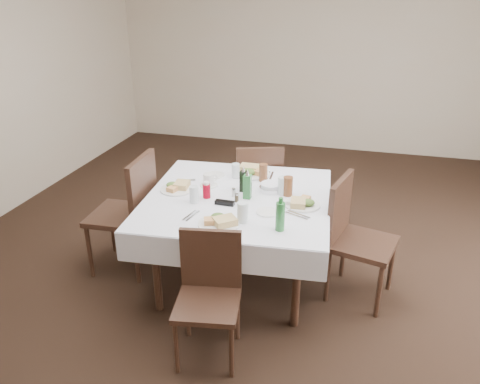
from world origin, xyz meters
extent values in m
plane|color=black|center=(0.00, 0.00, 0.00)|extent=(7.00, 7.00, 0.00)
cube|color=#C2AE94|center=(0.00, 3.50, 1.40)|extent=(6.00, 0.04, 2.80)
cylinder|color=black|center=(-0.70, -0.74, 0.36)|extent=(0.06, 0.06, 0.72)
cylinder|color=black|center=(-0.79, 0.29, 0.36)|extent=(0.06, 0.06, 0.72)
cylinder|color=black|center=(0.33, -0.66, 0.36)|extent=(0.06, 0.06, 0.72)
cylinder|color=black|center=(0.24, 0.37, 0.36)|extent=(0.06, 0.06, 0.72)
cube|color=black|center=(-0.23, -0.19, 0.73)|extent=(1.40, 1.40, 0.03)
cube|color=white|center=(-0.23, -0.19, 0.76)|extent=(1.54, 1.54, 0.01)
cube|color=white|center=(-0.29, 0.52, 0.65)|extent=(1.42, 0.13, 0.22)
cube|color=white|center=(-0.17, -0.90, 0.65)|extent=(1.42, 0.13, 0.22)
cube|color=white|center=(0.48, -0.13, 0.65)|extent=(0.13, 1.42, 0.22)
cube|color=white|center=(-0.94, -0.24, 0.65)|extent=(0.13, 1.42, 0.22)
cube|color=black|center=(-0.28, 0.74, 0.45)|extent=(0.56, 0.56, 0.04)
cube|color=black|center=(-0.21, 0.55, 0.69)|extent=(0.43, 0.18, 0.48)
cylinder|color=black|center=(-0.16, 0.98, 0.22)|extent=(0.04, 0.04, 0.45)
cylinder|color=black|center=(-0.04, 0.62, 0.22)|extent=(0.04, 0.04, 0.45)
cylinder|color=black|center=(-0.52, 0.86, 0.22)|extent=(0.04, 0.04, 0.45)
cylinder|color=black|center=(-0.40, 0.50, 0.22)|extent=(0.04, 0.04, 0.45)
cube|color=black|center=(-0.18, -1.11, 0.41)|extent=(0.47, 0.47, 0.04)
cube|color=black|center=(-0.21, -0.93, 0.64)|extent=(0.41, 0.10, 0.44)
cylinder|color=black|center=(-0.32, -1.31, 0.21)|extent=(0.03, 0.03, 0.41)
cylinder|color=black|center=(-0.38, -0.96, 0.21)|extent=(0.03, 0.03, 0.41)
cylinder|color=black|center=(0.02, -1.25, 0.21)|extent=(0.03, 0.03, 0.41)
cylinder|color=black|center=(-0.04, -0.91, 0.21)|extent=(0.03, 0.03, 0.41)
cube|color=black|center=(0.76, -0.16, 0.47)|extent=(0.56, 0.56, 0.04)
cube|color=black|center=(0.56, -0.11, 0.72)|extent=(0.15, 0.46, 0.50)
cylinder|color=black|center=(0.91, -0.41, 0.24)|extent=(0.04, 0.04, 0.47)
cylinder|color=black|center=(0.52, -0.31, 0.24)|extent=(0.04, 0.04, 0.47)
cylinder|color=black|center=(1.01, -0.02, 0.24)|extent=(0.04, 0.04, 0.47)
cylinder|color=black|center=(0.62, 0.08, 0.24)|extent=(0.04, 0.04, 0.47)
cube|color=black|center=(-1.24, -0.26, 0.50)|extent=(0.51, 0.51, 0.04)
cube|color=black|center=(-1.01, -0.25, 0.77)|extent=(0.07, 0.49, 0.53)
cylinder|color=black|center=(-1.46, -0.06, 0.25)|extent=(0.04, 0.04, 0.50)
cylinder|color=black|center=(-1.04, -0.04, 0.25)|extent=(0.04, 0.04, 0.50)
cylinder|color=black|center=(-1.44, -0.48, 0.25)|extent=(0.04, 0.04, 0.50)
cylinder|color=black|center=(-1.02, -0.46, 0.25)|extent=(0.04, 0.04, 0.50)
cylinder|color=white|center=(-0.23, 0.30, 0.77)|extent=(0.31, 0.31, 0.02)
cube|color=tan|center=(-0.27, 0.33, 0.80)|extent=(0.16, 0.13, 0.05)
cube|color=#D58D44|center=(-0.18, 0.28, 0.80)|extent=(0.12, 0.11, 0.04)
ellipsoid|color=#2A5A21|center=(-0.25, 0.25, 0.80)|extent=(0.11, 0.10, 0.05)
cylinder|color=white|center=(-0.23, -0.68, 0.77)|extent=(0.29, 0.29, 0.01)
cube|color=tan|center=(-0.18, -0.68, 0.80)|extent=(0.19, 0.19, 0.05)
cube|color=#D58D44|center=(-0.28, -0.69, 0.80)|extent=(0.12, 0.10, 0.04)
ellipsoid|color=#2A5A21|center=(-0.25, -0.63, 0.80)|extent=(0.11, 0.10, 0.05)
cylinder|color=white|center=(0.29, -0.22, 0.77)|extent=(0.27, 0.27, 0.01)
cube|color=tan|center=(0.26, -0.25, 0.80)|extent=(0.13, 0.15, 0.05)
cube|color=#D58D44|center=(0.30, -0.17, 0.79)|extent=(0.09, 0.10, 0.04)
ellipsoid|color=#2A5A21|center=(0.33, -0.23, 0.80)|extent=(0.10, 0.09, 0.05)
cylinder|color=white|center=(-0.74, -0.19, 0.77)|extent=(0.27, 0.27, 0.01)
cube|color=tan|center=(-0.71, -0.16, 0.80)|extent=(0.12, 0.15, 0.05)
cube|color=#D58D44|center=(-0.75, -0.24, 0.79)|extent=(0.09, 0.11, 0.04)
ellipsoid|color=#2A5A21|center=(-0.78, -0.18, 0.80)|extent=(0.10, 0.09, 0.05)
cylinder|color=white|center=(-0.53, 0.18, 0.77)|extent=(0.16, 0.16, 0.01)
cylinder|color=white|center=(0.06, -0.41, 0.77)|extent=(0.16, 0.16, 0.01)
cylinder|color=silver|center=(-0.35, 0.19, 0.82)|extent=(0.07, 0.07, 0.13)
cylinder|color=silver|center=(-0.08, -0.58, 0.84)|extent=(0.08, 0.08, 0.15)
cylinder|color=silver|center=(0.10, -0.04, 0.83)|extent=(0.08, 0.08, 0.15)
cylinder|color=silver|center=(-0.52, -0.37, 0.83)|extent=(0.07, 0.07, 0.13)
cylinder|color=brown|center=(-0.10, 0.18, 0.84)|extent=(0.07, 0.07, 0.15)
cylinder|color=brown|center=(0.15, -0.06, 0.84)|extent=(0.07, 0.07, 0.16)
cylinder|color=silver|center=(0.00, 0.00, 0.78)|extent=(0.19, 0.19, 0.03)
cylinder|color=white|center=(0.00, 0.00, 0.81)|extent=(0.17, 0.17, 0.04)
cube|color=black|center=(-0.21, -0.07, 0.85)|extent=(0.05, 0.05, 0.17)
cone|color=silver|center=(-0.21, -0.07, 0.96)|extent=(0.03, 0.03, 0.05)
cube|color=#297234|center=(-0.15, -0.19, 0.86)|extent=(0.06, 0.06, 0.19)
cone|color=silver|center=(-0.15, -0.19, 0.98)|extent=(0.03, 0.03, 0.05)
cylinder|color=#930013|center=(-0.46, -0.27, 0.82)|extent=(0.06, 0.06, 0.11)
cylinder|color=white|center=(-0.46, -0.27, 0.88)|extent=(0.04, 0.04, 0.02)
cylinder|color=white|center=(-0.26, -0.20, 0.79)|extent=(0.03, 0.03, 0.06)
cylinder|color=silver|center=(-0.26, -0.20, 0.83)|extent=(0.03, 0.03, 0.01)
cylinder|color=#413622|center=(-0.21, -0.28, 0.79)|extent=(0.03, 0.03, 0.06)
cylinder|color=silver|center=(-0.21, -0.28, 0.82)|extent=(0.03, 0.03, 0.01)
cylinder|color=white|center=(-0.52, -0.04, 0.77)|extent=(0.15, 0.15, 0.01)
cylinder|color=white|center=(-0.52, -0.04, 0.82)|extent=(0.09, 0.09, 0.10)
cylinder|color=black|center=(-0.52, -0.04, 0.85)|extent=(0.08, 0.08, 0.01)
torus|color=white|center=(-0.48, 0.00, 0.82)|extent=(0.05, 0.06, 0.06)
cube|color=black|center=(-0.29, -0.35, 0.78)|extent=(0.15, 0.05, 0.03)
cylinder|color=#297234|center=(0.19, -0.64, 0.86)|extent=(0.06, 0.06, 0.20)
cylinder|color=#297234|center=(0.19, -0.64, 0.98)|extent=(0.03, 0.03, 0.04)
cube|color=white|center=(0.19, -0.24, 0.78)|extent=(0.09, 0.06, 0.04)
cube|color=pink|center=(0.19, -0.24, 0.79)|extent=(0.07, 0.04, 0.02)
cube|color=silver|center=(-0.09, 0.29, 0.77)|extent=(0.03, 0.19, 0.01)
cube|color=silver|center=(-0.06, 0.29, 0.77)|extent=(0.03, 0.19, 0.01)
cube|color=silver|center=(-0.45, -0.60, 0.77)|extent=(0.05, 0.18, 0.01)
cube|color=silver|center=(-0.48, -0.60, 0.77)|extent=(0.05, 0.18, 0.01)
cube|color=silver|center=(0.27, -0.41, 0.77)|extent=(0.18, 0.09, 0.01)
cube|color=silver|center=(0.28, -0.38, 0.77)|extent=(0.18, 0.09, 0.01)
cube|color=silver|center=(-0.75, 0.02, 0.77)|extent=(0.16, 0.07, 0.01)
cube|color=silver|center=(-0.74, 0.00, 0.77)|extent=(0.16, 0.07, 0.01)
camera|label=1|loc=(0.66, -3.41, 2.30)|focal=35.00mm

